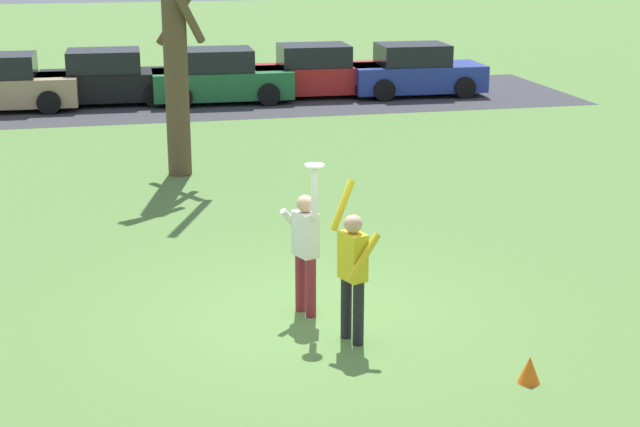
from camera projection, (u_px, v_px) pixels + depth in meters
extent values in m
plane|color=#567F3D|center=(311.00, 317.00, 12.82)|extent=(120.00, 120.00, 0.00)
cylinder|color=maroon|center=(300.00, 282.00, 12.93)|extent=(0.14, 0.14, 0.82)
cylinder|color=maroon|center=(311.00, 288.00, 12.72)|extent=(0.14, 0.14, 0.82)
cube|color=silver|center=(305.00, 234.00, 12.62)|extent=(0.33, 0.41, 0.60)
sphere|color=tan|center=(305.00, 204.00, 12.51)|extent=(0.23, 0.23, 0.23)
cylinder|color=silver|center=(296.00, 226.00, 12.79)|extent=(0.47, 0.25, 0.58)
cylinder|color=silver|center=(315.00, 191.00, 12.26)|extent=(0.09, 0.09, 0.66)
cylinder|color=black|center=(358.00, 314.00, 11.86)|extent=(0.14, 0.14, 0.82)
cylinder|color=black|center=(346.00, 307.00, 12.07)|extent=(0.14, 0.14, 0.82)
cube|color=gold|center=(353.00, 256.00, 11.76)|extent=(0.33, 0.41, 0.60)
sphere|color=tan|center=(353.00, 224.00, 11.65)|extent=(0.23, 0.23, 0.23)
cylinder|color=gold|center=(364.00, 258.00, 11.57)|extent=(0.47, 0.25, 0.58)
cylinder|color=gold|center=(343.00, 205.00, 11.77)|extent=(0.35, 0.19, 0.65)
cylinder|color=white|center=(315.00, 165.00, 12.17)|extent=(0.25, 0.25, 0.02)
cube|color=tan|center=(5.00, 91.00, 27.40)|extent=(4.15, 1.92, 0.80)
cylinder|color=black|center=(53.00, 92.00, 28.56)|extent=(0.67, 0.24, 0.66)
cylinder|color=black|center=(49.00, 103.00, 26.84)|extent=(0.67, 0.24, 0.66)
cube|color=black|center=(110.00, 85.00, 28.45)|extent=(4.15, 1.92, 0.80)
cube|color=black|center=(104.00, 61.00, 28.22)|extent=(2.15, 1.70, 0.64)
cylinder|color=black|center=(153.00, 86.00, 29.61)|extent=(0.67, 0.24, 0.66)
cylinder|color=black|center=(155.00, 96.00, 27.89)|extent=(0.67, 0.24, 0.66)
cylinder|color=black|center=(68.00, 89.00, 29.14)|extent=(0.67, 0.24, 0.66)
cylinder|color=black|center=(65.00, 99.00, 27.43)|extent=(0.67, 0.24, 0.66)
cube|color=#1E6633|center=(222.00, 84.00, 28.69)|extent=(4.15, 1.92, 0.80)
cube|color=black|center=(216.00, 60.00, 28.46)|extent=(2.15, 1.70, 0.64)
cylinder|color=black|center=(261.00, 85.00, 29.84)|extent=(0.67, 0.24, 0.66)
cylinder|color=black|center=(269.00, 95.00, 28.13)|extent=(0.67, 0.24, 0.66)
cylinder|color=black|center=(178.00, 88.00, 29.38)|extent=(0.67, 0.24, 0.66)
cylinder|color=black|center=(181.00, 97.00, 27.66)|extent=(0.67, 0.24, 0.66)
cube|color=red|center=(319.00, 78.00, 29.73)|extent=(4.15, 1.92, 0.80)
cube|color=black|center=(314.00, 55.00, 29.50)|extent=(2.15, 1.70, 0.64)
cylinder|color=black|center=(352.00, 80.00, 30.89)|extent=(0.67, 0.24, 0.66)
cylinder|color=black|center=(365.00, 89.00, 29.17)|extent=(0.67, 0.24, 0.66)
cylinder|color=black|center=(274.00, 82.00, 30.42)|extent=(0.67, 0.24, 0.66)
cylinder|color=black|center=(283.00, 91.00, 28.70)|extent=(0.67, 0.24, 0.66)
cube|color=#233893|center=(416.00, 77.00, 29.93)|extent=(4.15, 1.92, 0.80)
cube|color=black|center=(412.00, 54.00, 29.70)|extent=(2.15, 1.70, 0.64)
cylinder|color=black|center=(446.00, 79.00, 31.08)|extent=(0.67, 0.24, 0.66)
cylinder|color=black|center=(465.00, 88.00, 29.36)|extent=(0.67, 0.24, 0.66)
cylinder|color=black|center=(370.00, 81.00, 30.61)|extent=(0.67, 0.24, 0.66)
cylinder|color=black|center=(384.00, 90.00, 28.90)|extent=(0.67, 0.24, 0.66)
cube|color=#38383D|center=(220.00, 100.00, 29.11)|extent=(21.67, 6.40, 0.01)
cylinder|color=brown|center=(175.00, 50.00, 19.60)|extent=(0.49, 0.49, 5.22)
cylinder|color=brown|center=(185.00, 3.00, 19.90)|extent=(1.27, 0.76, 1.80)
cylinder|color=brown|center=(190.00, 18.00, 19.25)|extent=(0.71, 0.81, 1.07)
cone|color=orange|center=(529.00, 370.00, 10.92)|extent=(0.26, 0.26, 0.32)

